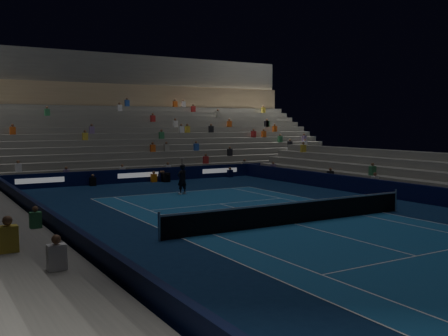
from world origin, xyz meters
name	(u,v)px	position (x,y,z in m)	size (l,w,h in m)	color
ground	(294,224)	(0.00, 0.00, 0.00)	(90.00, 90.00, 0.00)	#0B2145
court_surface	(294,224)	(0.00, 0.00, 0.01)	(10.97, 23.77, 0.01)	#185188
sponsor_barrier_far	(138,176)	(0.00, 18.50, 0.50)	(44.00, 0.25, 1.00)	black
sponsor_barrier_east	(438,196)	(9.70, 0.00, 0.50)	(0.25, 37.00, 1.00)	black
sponsor_barrier_west	(69,238)	(-9.70, 0.00, 0.50)	(0.25, 37.00, 1.00)	black
grandstand_main	(98,134)	(0.00, 27.90, 3.38)	(44.00, 15.20, 11.20)	slate
tennis_net	(295,212)	(0.00, 0.00, 0.50)	(12.90, 0.10, 1.10)	#B2B2B7
tennis_player	(182,179)	(-0.04, 10.98, 0.93)	(0.68, 0.45, 1.86)	black
broadcast_camera	(166,177)	(1.89, 17.67, 0.35)	(0.53, 0.98, 0.68)	black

